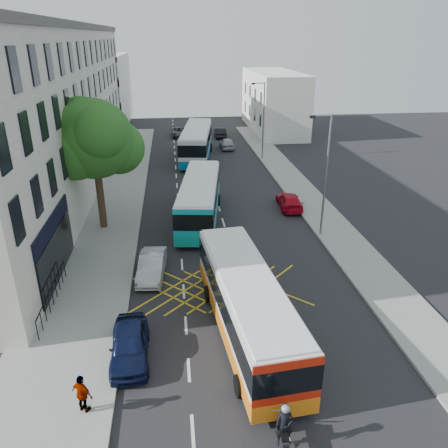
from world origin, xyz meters
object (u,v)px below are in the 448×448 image
object	(u,v)px
bus_near	(247,304)
parked_car_blue	(130,344)
lamp_near	(325,170)
bus_mid	(200,199)
pedestrian_far	(82,394)
lamp_far	(263,117)
street_tree	(94,140)
distant_car_dark	(220,132)
motorbike	(284,427)
parked_car_silver	(152,266)
red_hatchback	(289,201)
distant_car_silver	(227,143)
distant_car_grey	(179,132)
bus_far	(197,142)

from	to	relation	value
bus_near	parked_car_blue	xyz separation A→B (m)	(-5.11, -1.01, -0.91)
lamp_near	bus_mid	distance (m)	9.22
bus_mid	pedestrian_far	size ratio (longest dim) A/B	7.14
lamp_far	bus_near	distance (m)	30.82
parked_car_blue	pedestrian_far	xyz separation A→B (m)	(-1.40, -2.85, 0.25)
street_tree	lamp_near	xyz separation A→B (m)	(14.71, -2.97, -1.68)
parked_car_blue	distant_car_dark	size ratio (longest dim) A/B	1.01
bus_mid	motorbike	size ratio (longest dim) A/B	5.42
distant_car_dark	bus_mid	bearing A→B (deg)	80.50
parked_car_silver	red_hatchback	distance (m)	14.07
street_tree	motorbike	world-z (taller)	street_tree
distant_car_silver	bus_mid	bearing A→B (deg)	78.21
bus_near	distant_car_dark	distance (m)	42.03
distant_car_grey	distant_car_dark	size ratio (longest dim) A/B	1.10
bus_mid	red_hatchback	size ratio (longest dim) A/B	2.73
bus_far	red_hatchback	distance (m)	17.28
lamp_near	pedestrian_far	world-z (taller)	lamp_near
lamp_near	lamp_far	xyz separation A→B (m)	(0.00, 20.00, 0.00)
red_hatchback	bus_near	bearing A→B (deg)	72.37
bus_mid	bus_far	distance (m)	17.60
bus_far	parked_car_blue	distance (m)	32.71
lamp_far	parked_car_silver	world-z (taller)	lamp_far
distant_car_silver	pedestrian_far	distance (m)	40.53
motorbike	distant_car_dark	distance (m)	48.02
distant_car_grey	pedestrian_far	distance (m)	47.13
red_hatchback	distant_car_silver	distance (m)	20.27
distant_car_grey	distant_car_dark	world-z (taller)	distant_car_dark
street_tree	lamp_far	distance (m)	22.57
distant_car_dark	distant_car_grey	bearing A→B (deg)	-12.42
bus_near	parked_car_silver	distance (m)	7.34
distant_car_dark	bus_near	bearing A→B (deg)	85.08
bus_near	parked_car_blue	bearing A→B (deg)	-174.16
bus_near	motorbike	xyz separation A→B (m)	(0.23, -6.04, -0.73)
bus_mid	distant_car_grey	xyz separation A→B (m)	(-0.78, 29.30, -1.01)
street_tree	distant_car_silver	size ratio (longest dim) A/B	2.31
lamp_near	bus_near	size ratio (longest dim) A/B	0.74
bus_far	parked_car_silver	size ratio (longest dim) A/B	3.16
lamp_near	parked_car_silver	distance (m)	12.49
lamp_far	red_hatchback	distance (m)	15.22
lamp_far	motorbike	bearing A→B (deg)	-100.18
parked_car_silver	pedestrian_far	bearing A→B (deg)	-97.22
parked_car_silver	street_tree	bearing A→B (deg)	121.98
street_tree	distant_car_dark	distance (m)	31.68
parked_car_silver	pedestrian_far	world-z (taller)	pedestrian_far
bus_far	distant_car_silver	size ratio (longest dim) A/B	3.22
lamp_far	parked_car_silver	size ratio (longest dim) A/B	2.06
motorbike	parked_car_silver	bearing A→B (deg)	117.01
bus_near	bus_far	bearing A→B (deg)	85.16
bus_far	distant_car_dark	world-z (taller)	bus_far
bus_far	distant_car_silver	xyz separation A→B (m)	(3.87, 4.07, -1.13)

